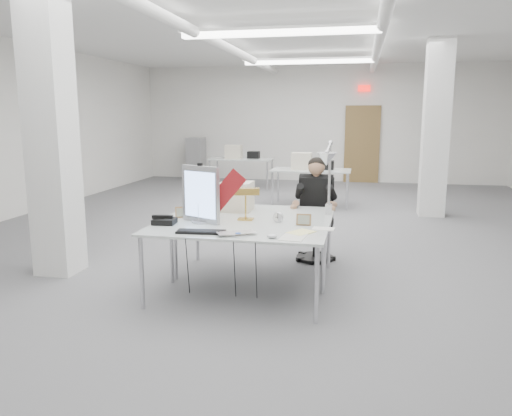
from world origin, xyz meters
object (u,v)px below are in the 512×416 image
(desk_main, at_px, (236,230))
(beige_monitor, at_px, (236,196))
(monitor, at_px, (201,194))
(desk_phone, at_px, (164,221))
(bankers_lamp, at_px, (246,203))
(architect_lamp, at_px, (328,180))
(laptop, at_px, (238,235))
(office_chair, at_px, (316,224))
(seated_person, at_px, (316,192))

(desk_main, relative_size, beige_monitor, 5.03)
(monitor, height_order, desk_phone, monitor)
(desk_main, height_order, monitor, monitor)
(bankers_lamp, xyz_separation_m, architect_lamp, (0.85, 0.24, 0.24))
(laptop, bearing_deg, desk_phone, 128.21)
(office_chair, distance_m, bankers_lamp, 1.44)
(seated_person, relative_size, monitor, 1.40)
(laptop, bearing_deg, desk_main, 78.61)
(seated_person, bearing_deg, office_chair, 92.24)
(desk_phone, relative_size, architect_lamp, 0.26)
(office_chair, bearing_deg, laptop, -103.65)
(office_chair, relative_size, monitor, 1.61)
(office_chair, xyz_separation_m, desk_phone, (-1.42, -1.56, 0.31))
(desk_phone, bearing_deg, architect_lamp, 15.24)
(desk_phone, height_order, architect_lamp, architect_lamp)
(seated_person, relative_size, architect_lamp, 0.98)
(monitor, bearing_deg, seated_person, 75.93)
(monitor, xyz_separation_m, beige_monitor, (0.21, 0.69, -0.13))
(laptop, distance_m, beige_monitor, 1.25)
(desk_main, height_order, architect_lamp, architect_lamp)
(office_chair, relative_size, architect_lamp, 1.12)
(beige_monitor, bearing_deg, laptop, -74.23)
(monitor, relative_size, laptop, 1.64)
(beige_monitor, bearing_deg, office_chair, 40.83)
(office_chair, distance_m, seated_person, 0.43)
(monitor, height_order, beige_monitor, monitor)
(seated_person, xyz_separation_m, monitor, (-1.07, -1.36, 0.15))
(laptop, height_order, architect_lamp, architect_lamp)
(desk_phone, bearing_deg, beige_monitor, 51.33)
(laptop, relative_size, beige_monitor, 1.01)
(beige_monitor, bearing_deg, bankers_lamp, -64.18)
(office_chair, bearing_deg, architect_lamp, -75.74)
(desk_main, bearing_deg, laptop, -72.05)
(office_chair, distance_m, laptop, 2.02)
(desk_main, bearing_deg, architect_lamp, 37.98)
(office_chair, distance_m, desk_phone, 2.13)
(bankers_lamp, height_order, beige_monitor, bankers_lamp)
(laptop, bearing_deg, bankers_lamp, 68.21)
(desk_phone, bearing_deg, desk_main, -9.35)
(seated_person, relative_size, bankers_lamp, 2.30)
(seated_person, relative_size, beige_monitor, 2.32)
(monitor, distance_m, beige_monitor, 0.73)
(desk_main, height_order, desk_phone, desk_phone)
(bankers_lamp, distance_m, architect_lamp, 0.91)
(office_chair, height_order, monitor, monitor)
(desk_phone, bearing_deg, monitor, 18.25)
(laptop, xyz_separation_m, desk_phone, (-0.87, 0.36, 0.01))
(seated_person, height_order, desk_phone, seated_person)
(desk_phone, height_order, beige_monitor, beige_monitor)
(monitor, bearing_deg, architect_lamp, 43.92)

